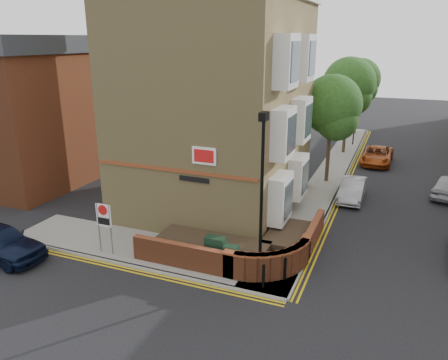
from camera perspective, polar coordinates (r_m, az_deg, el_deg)
ground at (r=16.91m, az=-1.96°, el=-13.44°), size 120.00×120.00×0.00m
pavement_corner at (r=19.51m, az=-9.68°, el=-8.94°), size 13.00×3.00×0.12m
pavement_main at (r=30.68m, az=13.81°, el=0.90°), size 2.00×32.00×0.12m
kerb_side at (r=18.41m, az=-12.15°, el=-10.84°), size 13.00×0.15×0.12m
kerb_main_near at (r=30.57m, az=15.66°, el=0.69°), size 0.15×32.00×0.12m
yellow_lines_side at (r=18.26m, az=-12.58°, el=-11.33°), size 13.00×0.28×0.01m
yellow_lines_main at (r=30.56m, az=16.11°, el=0.54°), size 0.28×32.00×0.01m
corner_building at (r=23.05m, az=-0.46°, el=11.56°), size 8.95×10.40×13.60m
garden_wall at (r=18.92m, az=1.16°, el=-9.78°), size 6.80×6.00×1.20m
lamppost at (r=15.96m, az=4.93°, el=-2.13°), size 0.25×0.50×6.30m
utility_cabinet_large at (r=17.70m, az=-1.15°, el=-9.22°), size 0.80×0.45×1.20m
utility_cabinet_small at (r=17.21m, az=0.93°, el=-10.26°), size 0.55×0.40×1.10m
bollard_near at (r=16.34m, az=5.17°, el=-12.39°), size 0.11×0.11×0.90m
bollard_far at (r=16.88m, az=7.98°, el=-11.44°), size 0.11×0.11×0.90m
zone_sign at (r=18.91m, az=-15.41°, el=-4.97°), size 0.72×0.07×2.20m
side_building at (r=30.07m, az=-22.62°, el=8.49°), size 6.40×10.40×9.00m
tree_near at (r=27.78m, az=13.89°, el=8.98°), size 3.64×3.65×6.70m
tree_mid at (r=35.59m, az=15.99°, el=11.51°), size 4.03×4.03×7.42m
tree_far at (r=43.54m, az=17.25°, el=12.10°), size 3.81×3.81×7.00m
traffic_light_assembly at (r=38.78m, az=16.80°, el=8.32°), size 0.20×0.16×4.20m
silver_car_near at (r=25.98m, az=16.42°, el=-1.16°), size 1.30×3.71×1.22m
red_car_main at (r=34.03m, az=19.36°, el=3.05°), size 2.20×4.51×1.24m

